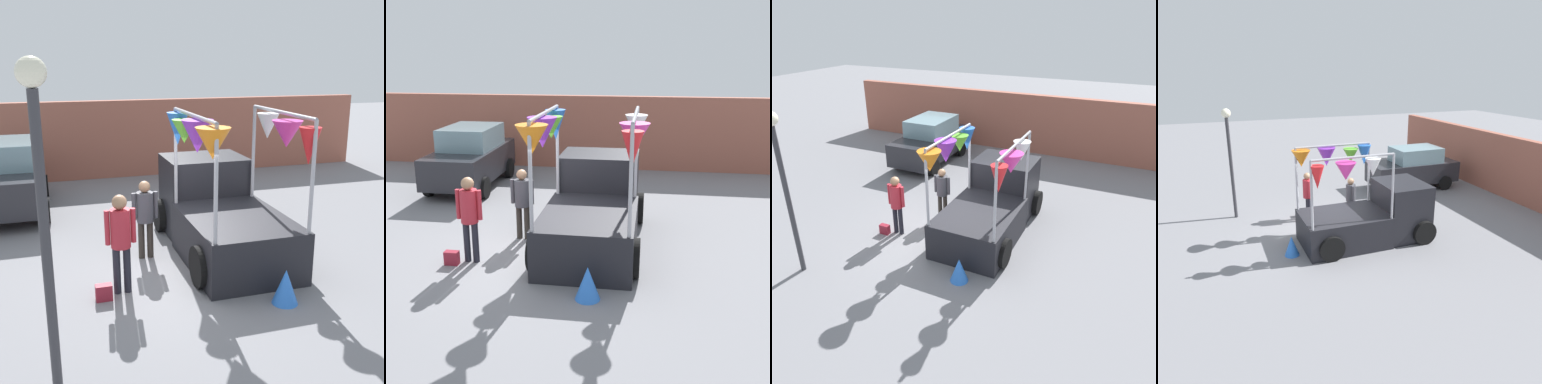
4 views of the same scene
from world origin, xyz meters
TOP-DOWN VIEW (x-y plane):
  - ground_plane at (0.00, 0.00)m, footprint 60.00×60.00m
  - vendor_truck at (1.06, 1.03)m, footprint 2.52×4.15m
  - parked_car at (-3.30, 5.04)m, footprint 1.88×4.00m
  - person_customer at (-1.24, -0.47)m, footprint 0.53×0.34m
  - person_vendor at (-0.54, 0.92)m, footprint 0.53×0.34m
  - handbag at (-1.59, -0.67)m, footprint 0.28×0.16m
  - street_lamp at (-2.42, -2.93)m, footprint 0.32×0.32m
  - brick_boundary_wall at (0.00, 8.14)m, footprint 18.00×0.36m
  - folded_kite_bundle_azure at (1.28, -1.65)m, footprint 0.46×0.46m

SIDE VIEW (x-z plane):
  - ground_plane at x=0.00m, z-range 0.00..0.00m
  - handbag at x=-1.59m, z-range 0.00..0.28m
  - folded_kite_bundle_azure at x=1.28m, z-range 0.00..0.60m
  - vendor_truck at x=1.06m, z-range -0.59..2.42m
  - parked_car at x=-3.30m, z-range 0.00..1.88m
  - person_vendor at x=-0.54m, z-range 0.16..1.78m
  - person_customer at x=-1.24m, z-range 0.19..1.96m
  - brick_boundary_wall at x=0.00m, z-range 0.00..2.60m
  - street_lamp at x=-2.42m, z-range 0.60..4.58m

